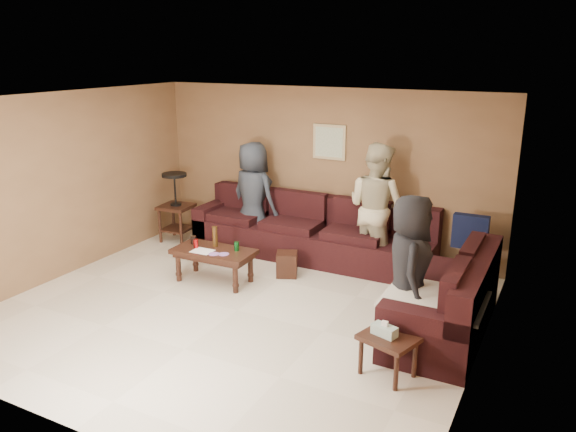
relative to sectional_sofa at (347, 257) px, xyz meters
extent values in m
plane|color=beige|center=(-0.81, -1.52, -0.33)|extent=(5.50, 5.50, 0.00)
cube|color=white|center=(-0.81, -1.52, 2.12)|extent=(5.50, 5.00, 0.10)
cube|color=brown|center=(-0.81, 0.98, 0.92)|extent=(5.50, 0.10, 2.50)
cube|color=brown|center=(-0.81, -4.02, 0.92)|extent=(5.50, 0.10, 2.50)
cube|color=brown|center=(-3.56, -1.52, 0.92)|extent=(0.10, 5.00, 2.50)
cube|color=brown|center=(1.94, -1.52, 0.92)|extent=(0.10, 5.00, 2.50)
cube|color=black|center=(-0.81, 0.53, -0.10)|extent=(3.70, 0.90, 0.45)
cube|color=black|center=(-0.81, 0.86, 0.35)|extent=(3.70, 0.24, 0.45)
cube|color=black|center=(-2.54, 0.53, -0.01)|extent=(0.24, 0.90, 0.63)
cube|color=black|center=(1.49, -0.92, -0.10)|extent=(0.90, 2.00, 0.45)
cube|color=black|center=(1.82, -0.92, 0.35)|extent=(0.24, 2.00, 0.45)
cube|color=black|center=(1.49, -1.80, -0.01)|extent=(0.90, 0.24, 0.63)
cube|color=black|center=(1.49, 0.53, 0.42)|extent=(0.45, 0.14, 0.45)
cube|color=beige|center=(1.49, -1.37, 0.25)|extent=(1.00, 0.85, 0.04)
cube|color=#321810|center=(-1.56, -0.90, 0.10)|extent=(1.11, 0.58, 0.06)
cube|color=#321810|center=(-1.56, -0.90, 0.04)|extent=(1.03, 0.50, 0.05)
cylinder|color=#321810|center=(-2.00, -1.11, -0.13)|extent=(0.07, 0.07, 0.40)
cylinder|color=#321810|center=(-1.11, -1.09, -0.13)|extent=(0.07, 0.07, 0.40)
cylinder|color=#321810|center=(-2.02, -0.72, -0.13)|extent=(0.07, 0.07, 0.40)
cylinder|color=#321810|center=(-1.12, -0.69, -0.13)|extent=(0.07, 0.07, 0.40)
cylinder|color=#AD1316|center=(-1.81, -0.96, 0.19)|extent=(0.07, 0.07, 0.12)
cylinder|color=#147328|center=(-1.27, -0.79, 0.19)|extent=(0.07, 0.07, 0.12)
cylinder|color=#3A230D|center=(-1.62, -0.78, 0.27)|extent=(0.07, 0.07, 0.28)
cylinder|color=black|center=(-1.94, -0.83, 0.19)|extent=(0.08, 0.08, 0.11)
cube|color=white|center=(-1.66, -1.02, 0.13)|extent=(0.29, 0.23, 0.00)
cylinder|color=#EC5392|center=(-1.46, -1.05, 0.13)|extent=(0.14, 0.14, 0.01)
cylinder|color=#EC5392|center=(-1.34, -0.99, 0.13)|extent=(0.14, 0.14, 0.01)
cube|color=#321810|center=(-3.09, 0.24, 0.25)|extent=(0.54, 0.54, 0.05)
cube|color=#321810|center=(-3.09, 0.24, -0.13)|extent=(0.47, 0.47, 0.03)
cylinder|color=#321810|center=(-3.26, 0.03, -0.04)|extent=(0.05, 0.05, 0.57)
cylinder|color=#321810|center=(-2.87, 0.07, -0.04)|extent=(0.05, 0.05, 0.57)
cylinder|color=#321810|center=(-3.30, 0.42, -0.04)|extent=(0.05, 0.05, 0.57)
cylinder|color=#321810|center=(-2.91, 0.46, -0.04)|extent=(0.05, 0.05, 0.57)
cylinder|color=black|center=(-3.09, 0.24, 0.29)|extent=(0.18, 0.18, 0.03)
cylinder|color=black|center=(-3.09, 0.24, 0.54)|extent=(0.03, 0.03, 0.47)
cylinder|color=black|center=(-3.09, 0.24, 0.77)|extent=(0.39, 0.39, 0.05)
cube|color=#321810|center=(1.22, -2.04, 0.07)|extent=(0.60, 0.54, 0.05)
cylinder|color=#321810|center=(0.98, -2.13, -0.13)|extent=(0.05, 0.05, 0.39)
cylinder|color=#321810|center=(1.37, -2.25, -0.13)|extent=(0.05, 0.05, 0.39)
cylinder|color=#321810|center=(1.08, -1.83, -0.13)|extent=(0.05, 0.05, 0.39)
cylinder|color=#321810|center=(1.46, -1.95, -0.13)|extent=(0.05, 0.05, 0.39)
cube|color=silver|center=(1.18, -2.04, 0.14)|extent=(0.26, 0.19, 0.10)
cube|color=white|center=(1.18, -2.04, 0.21)|extent=(0.06, 0.04, 0.05)
cube|color=#321810|center=(-0.79, -0.27, -0.16)|extent=(0.37, 0.37, 0.34)
cube|color=tan|center=(-0.71, 0.96, 1.37)|extent=(0.52, 0.03, 0.52)
cube|color=beige|center=(-0.71, 0.95, 1.37)|extent=(0.44, 0.01, 0.44)
imported|color=#2A303B|center=(-1.80, 0.55, 0.52)|extent=(0.92, 0.70, 1.68)
imported|color=beige|center=(0.19, 0.54, 0.59)|extent=(1.06, 0.93, 1.82)
imported|color=black|center=(1.15, -1.17, 0.47)|extent=(0.73, 0.90, 1.59)
camera|label=1|loc=(2.57, -6.71, 2.70)|focal=35.00mm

